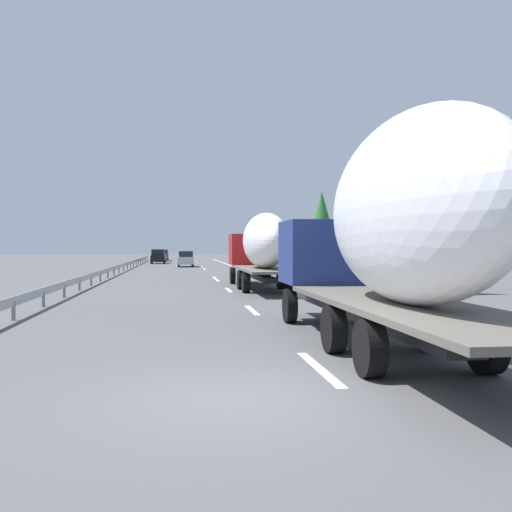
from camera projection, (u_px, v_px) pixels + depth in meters
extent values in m
plane|color=#4C4C4F|center=(189.00, 274.00, 48.46)|extent=(260.00, 260.00, 0.00)
cube|color=white|center=(319.00, 368.00, 11.03)|extent=(3.20, 0.20, 0.01)
cube|color=white|center=(252.00, 310.00, 21.16)|extent=(3.20, 0.20, 0.01)
cube|color=white|center=(229.00, 290.00, 30.98)|extent=(3.20, 0.20, 0.01)
cube|color=white|center=(217.00, 280.00, 40.33)|extent=(3.20, 0.20, 0.01)
cube|color=white|center=(215.00, 278.00, 43.11)|extent=(3.20, 0.20, 0.01)
cube|color=white|center=(204.00, 269.00, 59.98)|extent=(3.20, 0.20, 0.01)
cube|color=white|center=(202.00, 267.00, 66.96)|extent=(3.20, 0.20, 0.01)
cube|color=white|center=(197.00, 262.00, 85.47)|extent=(3.20, 0.20, 0.01)
cube|color=white|center=(196.00, 262.00, 87.12)|extent=(3.20, 0.20, 0.01)
cube|color=white|center=(194.00, 260.00, 99.27)|extent=(3.20, 0.20, 0.01)
cube|color=white|center=(247.00, 271.00, 54.14)|extent=(110.00, 0.20, 0.01)
cube|color=#B21919|center=(250.00, 249.00, 36.37)|extent=(2.40, 2.50, 1.90)
cube|color=black|center=(248.00, 242.00, 37.45)|extent=(0.08, 2.12, 0.80)
cube|color=#262628|center=(256.00, 275.00, 33.40)|extent=(11.11, 0.70, 0.24)
cube|color=#59544C|center=(264.00, 269.00, 30.40)|extent=(9.67, 2.50, 0.12)
ellipsoid|color=white|center=(265.00, 241.00, 30.00)|extent=(7.10, 2.20, 2.86)
cube|color=red|center=(295.00, 279.00, 25.73)|extent=(0.04, 0.56, 0.56)
cylinder|color=black|center=(233.00, 275.00, 36.25)|extent=(1.04, 0.30, 1.04)
cylinder|color=black|center=(267.00, 275.00, 36.54)|extent=(1.04, 0.30, 1.04)
cylinder|color=black|center=(241.00, 280.00, 31.45)|extent=(1.04, 0.35, 1.04)
cylinder|color=black|center=(281.00, 279.00, 31.75)|extent=(1.04, 0.35, 1.04)
cylinder|color=black|center=(246.00, 282.00, 29.08)|extent=(1.04, 0.35, 1.04)
cylinder|color=black|center=(289.00, 282.00, 29.37)|extent=(1.04, 0.35, 1.04)
cube|color=navy|center=(325.00, 252.00, 17.73)|extent=(2.40, 2.50, 1.90)
cube|color=black|center=(317.00, 236.00, 18.81)|extent=(0.08, 2.12, 0.80)
cube|color=#262628|center=(356.00, 312.00, 14.67)|extent=(11.46, 0.70, 0.24)
cube|color=#59544C|center=(403.00, 306.00, 11.58)|extent=(10.06, 2.50, 0.12)
ellipsoid|color=white|center=(410.00, 209.00, 11.24)|extent=(7.78, 2.20, 3.71)
cylinder|color=black|center=(290.00, 306.00, 17.61)|extent=(1.04, 0.30, 1.04)
cylinder|color=black|center=(360.00, 305.00, 17.90)|extent=(1.04, 0.30, 1.04)
cylinder|color=black|center=(334.00, 329.00, 12.63)|extent=(1.04, 0.35, 1.04)
cylinder|color=black|center=(430.00, 327.00, 12.92)|extent=(1.04, 0.35, 1.04)
cylinder|color=black|center=(370.00, 348.00, 10.25)|extent=(1.04, 0.35, 1.04)
cylinder|color=black|center=(486.00, 345.00, 10.54)|extent=(1.04, 0.35, 1.04)
cube|color=red|center=(163.00, 256.00, 99.04)|extent=(4.68, 1.77, 0.84)
cube|color=black|center=(163.00, 252.00, 98.68)|extent=(2.57, 1.55, 0.66)
cylinder|color=black|center=(159.00, 258.00, 100.38)|extent=(0.64, 0.22, 0.64)
cylinder|color=black|center=(168.00, 258.00, 100.58)|extent=(0.64, 0.22, 0.64)
cylinder|color=black|center=(158.00, 259.00, 97.50)|extent=(0.64, 0.22, 0.64)
cylinder|color=black|center=(168.00, 259.00, 97.71)|extent=(0.64, 0.22, 0.64)
cube|color=#28479E|center=(161.00, 257.00, 89.56)|extent=(4.40, 1.72, 0.84)
cube|color=black|center=(160.00, 252.00, 89.22)|extent=(2.42, 1.52, 0.72)
cylinder|color=black|center=(156.00, 259.00, 90.81)|extent=(0.64, 0.22, 0.64)
cylinder|color=black|center=(166.00, 259.00, 91.02)|extent=(0.64, 0.22, 0.64)
cylinder|color=black|center=(155.00, 260.00, 88.11)|extent=(0.64, 0.22, 0.64)
cylinder|color=black|center=(165.00, 260.00, 88.31)|extent=(0.64, 0.22, 0.64)
cube|color=#ADB2B7|center=(186.00, 260.00, 66.89)|extent=(4.77, 1.79, 0.84)
cube|color=black|center=(186.00, 254.00, 66.53)|extent=(2.62, 1.57, 0.65)
cylinder|color=black|center=(179.00, 264.00, 68.26)|extent=(0.64, 0.22, 0.64)
cylinder|color=black|center=(192.00, 264.00, 68.47)|extent=(0.64, 0.22, 0.64)
cylinder|color=black|center=(179.00, 264.00, 65.33)|extent=(0.64, 0.22, 0.64)
cylinder|color=black|center=(193.00, 264.00, 65.54)|extent=(0.64, 0.22, 0.64)
cube|color=black|center=(158.00, 258.00, 79.30)|extent=(4.35, 1.89, 0.84)
cube|color=black|center=(158.00, 252.00, 78.96)|extent=(2.39, 1.67, 0.80)
cylinder|color=black|center=(152.00, 261.00, 80.53)|extent=(0.64, 0.22, 0.64)
cylinder|color=black|center=(165.00, 261.00, 80.76)|extent=(0.64, 0.22, 0.64)
cylinder|color=black|center=(151.00, 262.00, 77.86)|extent=(0.64, 0.22, 0.64)
cylinder|color=black|center=(164.00, 262.00, 78.08)|extent=(0.64, 0.22, 0.64)
cylinder|color=gray|center=(259.00, 258.00, 55.20)|extent=(0.10, 0.10, 2.53)
cube|color=#2D569E|center=(259.00, 241.00, 55.17)|extent=(0.06, 0.90, 0.70)
cylinder|color=#472D19|center=(408.00, 272.00, 32.37)|extent=(0.39, 0.39, 1.79)
cone|color=#1E5B23|center=(409.00, 208.00, 32.31)|extent=(3.48, 3.48, 5.40)
cylinder|color=#472D19|center=(427.00, 280.00, 28.71)|extent=(0.40, 0.40, 1.32)
cone|color=#1E5B23|center=(427.00, 211.00, 28.65)|extent=(2.55, 2.55, 5.50)
cylinder|color=#472D19|center=(322.00, 263.00, 46.88)|extent=(0.40, 0.40, 1.95)
cone|color=#286B2D|center=(322.00, 221.00, 46.82)|extent=(2.76, 2.76, 4.86)
cylinder|color=#472D19|center=(260.00, 258.00, 82.20)|extent=(0.37, 0.37, 1.34)
cone|color=#194C1E|center=(260.00, 238.00, 82.15)|extent=(2.45, 2.45, 4.48)
cube|color=#9EA0A5|center=(119.00, 266.00, 50.63)|extent=(94.00, 0.06, 0.32)
cube|color=slate|center=(13.00, 311.00, 18.23)|extent=(0.10, 0.10, 0.60)
cube|color=slate|center=(43.00, 299.00, 22.28)|extent=(0.10, 0.10, 0.60)
cube|color=slate|center=(64.00, 291.00, 26.33)|extent=(0.10, 0.10, 0.60)
cube|color=slate|center=(80.00, 285.00, 30.38)|extent=(0.10, 0.10, 0.60)
cube|color=slate|center=(91.00, 281.00, 34.43)|extent=(0.10, 0.10, 0.60)
cube|color=slate|center=(100.00, 277.00, 38.48)|extent=(0.10, 0.10, 0.60)
cube|color=slate|center=(108.00, 274.00, 42.53)|extent=(0.10, 0.10, 0.60)
cube|color=slate|center=(114.00, 272.00, 46.58)|extent=(0.10, 0.10, 0.60)
cube|color=slate|center=(119.00, 270.00, 50.63)|extent=(0.10, 0.10, 0.60)
cube|color=slate|center=(124.00, 268.00, 54.68)|extent=(0.10, 0.10, 0.60)
cube|color=slate|center=(127.00, 267.00, 58.73)|extent=(0.10, 0.10, 0.60)
cube|color=slate|center=(131.00, 265.00, 62.78)|extent=(0.10, 0.10, 0.60)
cube|color=slate|center=(134.00, 264.00, 66.83)|extent=(0.10, 0.10, 0.60)
cube|color=slate|center=(136.00, 263.00, 70.88)|extent=(0.10, 0.10, 0.60)
cube|color=slate|center=(138.00, 262.00, 74.93)|extent=(0.10, 0.10, 0.60)
cube|color=slate|center=(140.00, 261.00, 78.98)|extent=(0.10, 0.10, 0.60)
cube|color=slate|center=(142.00, 261.00, 83.03)|extent=(0.10, 0.10, 0.60)
cube|color=slate|center=(144.00, 260.00, 87.08)|extent=(0.10, 0.10, 0.60)
cube|color=slate|center=(146.00, 260.00, 91.14)|extent=(0.10, 0.10, 0.60)
cube|color=slate|center=(147.00, 259.00, 95.19)|extent=(0.10, 0.10, 0.60)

